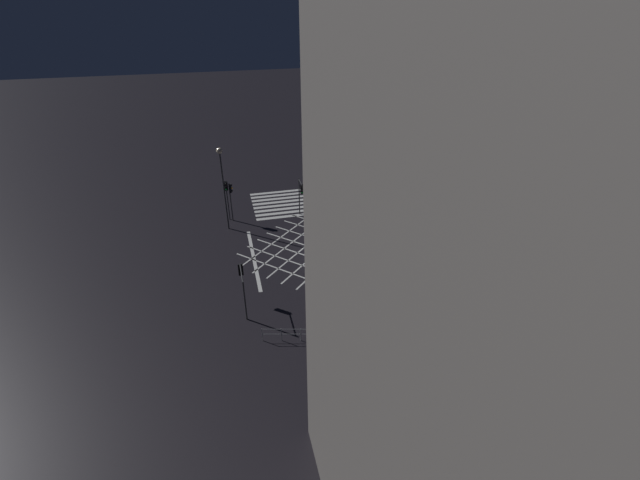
# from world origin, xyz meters

# --- Properties ---
(ground_plane) EXTENTS (200.00, 200.00, 0.00)m
(ground_plane) POSITION_xyz_m (0.00, 0.00, 0.00)
(ground_plane) COLOR black
(road_markings) EXTENTS (14.83, 21.20, 0.01)m
(road_markings) POSITION_xyz_m (0.27, -6.20, 0.00)
(road_markings) COLOR silver
(road_markings) RESTS_ON ground_plane
(traffic_light_ne_cross) EXTENTS (0.36, 2.67, 3.32)m
(traffic_light_ne_cross) POSITION_xyz_m (7.33, 6.42, 2.45)
(traffic_light_ne_cross) COLOR #2D2D30
(traffic_light_ne_cross) RESTS_ON ground_plane
(traffic_light_median_south) EXTENTS (0.36, 1.87, 4.11)m
(traffic_light_median_south) POSITION_xyz_m (0.37, -6.49, 2.99)
(traffic_light_median_south) COLOR #2D2D30
(traffic_light_median_south) RESTS_ON ground_plane
(traffic_light_se_main) EXTENTS (0.39, 0.36, 4.06)m
(traffic_light_se_main) POSITION_xyz_m (7.18, -7.67, 2.90)
(traffic_light_se_main) COLOR #2D2D30
(traffic_light_se_main) RESTS_ON ground_plane
(traffic_light_sw_cross) EXTENTS (0.36, 0.39, 3.41)m
(traffic_light_sw_cross) POSITION_xyz_m (-7.42, -7.82, 2.44)
(traffic_light_sw_cross) COLOR #2D2D30
(traffic_light_sw_cross) RESTS_ON ground_plane
(traffic_light_nw_main) EXTENTS (2.44, 0.36, 4.41)m
(traffic_light_nw_main) POSITION_xyz_m (-6.06, 7.57, 3.23)
(traffic_light_nw_main) COLOR #2D2D30
(traffic_light_nw_main) RESTS_ON ground_plane
(traffic_light_sw_main) EXTENTS (0.39, 0.36, 4.11)m
(traffic_light_sw_main) POSITION_xyz_m (-8.18, -7.85, 2.94)
(traffic_light_sw_main) COLOR #2D2D30
(traffic_light_sw_main) RESTS_ON ground_plane
(traffic_light_nw_cross) EXTENTS (0.36, 0.39, 4.34)m
(traffic_light_nw_cross) POSITION_xyz_m (-8.02, 8.20, 3.09)
(traffic_light_nw_cross) COLOR #2D2D30
(traffic_light_nw_cross) RESTS_ON ground_plane
(traffic_light_se_cross) EXTENTS (0.36, 0.39, 4.24)m
(traffic_light_se_cross) POSITION_xyz_m (7.56, -7.86, 3.03)
(traffic_light_se_cross) COLOR #2D2D30
(traffic_light_se_cross) RESTS_ON ground_plane
(street_lamp_east) EXTENTS (0.55, 0.55, 8.22)m
(street_lamp_east) POSITION_xyz_m (7.78, -6.03, 6.02)
(street_lamp_east) COLOR #2D2D30
(street_lamp_east) RESTS_ON ground_plane
(street_lamp_west) EXTENTS (0.63, 0.63, 9.72)m
(street_lamp_west) POSITION_xyz_m (-15.74, -6.97, 7.40)
(street_lamp_west) COLOR #2D2D30
(street_lamp_west) RESTS_ON ground_plane
(street_tree_near) EXTENTS (3.21, 3.21, 5.34)m
(street_tree_near) POSITION_xyz_m (-12.01, -10.19, 3.73)
(street_tree_near) COLOR #473323
(street_tree_near) RESTS_ON ground_plane
(street_tree_far) EXTENTS (3.74, 3.74, 6.48)m
(street_tree_far) POSITION_xyz_m (-10.40, -11.00, 4.59)
(street_tree_far) COLOR #473323
(street_tree_far) RESTS_ON ground_plane
(pedestrian_railing) EXTENTS (7.56, 1.90, 1.05)m
(pedestrian_railing) POSITION_xyz_m (2.76, 11.22, 0.67)
(pedestrian_railing) COLOR gray
(pedestrian_railing) RESTS_ON ground_plane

